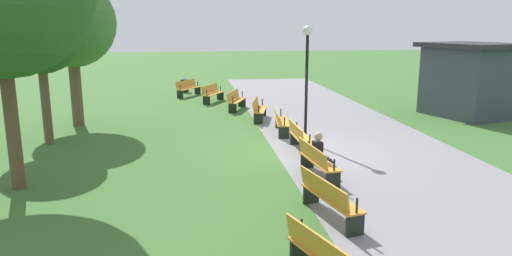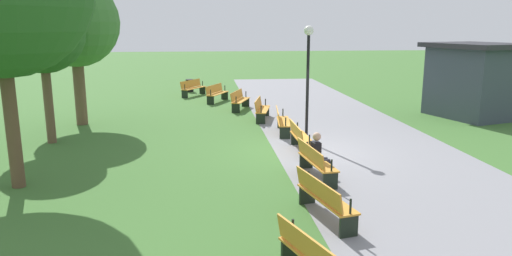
# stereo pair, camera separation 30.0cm
# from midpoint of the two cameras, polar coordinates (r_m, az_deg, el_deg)

# --- Properties ---
(ground_plane) EXTENTS (120.00, 120.00, 0.00)m
(ground_plane) POSITION_cam_midpoint_polar(r_m,az_deg,el_deg) (14.87, 6.20, -2.88)
(ground_plane) COLOR #3D6B2D
(path_paving) EXTENTS (41.02, 5.89, 0.01)m
(path_paving) POSITION_cam_midpoint_polar(r_m,az_deg,el_deg) (15.44, 13.77, -2.58)
(path_paving) COLOR gray
(path_paving) RESTS_ON ground
(bench_0) EXTENTS (1.88, 1.43, 0.89)m
(bench_0) POSITION_cam_midpoint_polar(r_m,az_deg,el_deg) (26.76, -7.40, 4.92)
(bench_0) COLOR orange
(bench_0) RESTS_ON ground
(bench_1) EXTENTS (1.93, 1.26, 0.89)m
(bench_1) POSITION_cam_midpoint_polar(r_m,az_deg,el_deg) (24.48, -4.49, 4.30)
(bench_1) COLOR orange
(bench_1) RESTS_ON ground
(bench_2) EXTENTS (1.97, 1.08, 0.89)m
(bench_2) POSITION_cam_midpoint_polar(r_m,az_deg,el_deg) (22.12, -1.65, 3.47)
(bench_2) COLOR orange
(bench_2) RESTS_ON ground
(bench_3) EXTENTS (1.98, 0.89, 0.89)m
(bench_3) POSITION_cam_midpoint_polar(r_m,az_deg,el_deg) (19.70, 1.08, 2.38)
(bench_3) COLOR orange
(bench_3) RESTS_ON ground
(bench_4) EXTENTS (1.96, 0.69, 0.89)m
(bench_4) POSITION_cam_midpoint_polar(r_m,az_deg,el_deg) (17.24, 3.65, 0.91)
(bench_4) COLOR orange
(bench_4) RESTS_ON ground
(bench_5) EXTENTS (1.92, 0.47, 0.89)m
(bench_5) POSITION_cam_midpoint_polar(r_m,az_deg,el_deg) (14.73, 5.98, -1.10)
(bench_5) COLOR orange
(bench_5) RESTS_ON ground
(bench_6) EXTENTS (1.96, 0.69, 0.89)m
(bench_6) POSITION_cam_midpoint_polar(r_m,az_deg,el_deg) (12.22, 7.90, -3.97)
(bench_6) COLOR orange
(bench_6) RESTS_ON ground
(bench_7) EXTENTS (1.98, 0.89, 0.89)m
(bench_7) POSITION_cam_midpoint_polar(r_m,az_deg,el_deg) (9.72, 9.10, -8.34)
(bench_7) COLOR orange
(bench_7) RESTS_ON ground
(person_seated) EXTENTS (0.36, 0.55, 1.20)m
(person_seated) POSITION_cam_midpoint_polar(r_m,az_deg,el_deg) (12.32, 8.37, -3.08)
(person_seated) COLOR black
(person_seated) RESTS_ON ground
(tree_0) EXTENTS (3.43, 3.43, 5.73)m
(tree_0) POSITION_cam_midpoint_polar(r_m,az_deg,el_deg) (19.70, -20.82, 11.83)
(tree_0) COLOR brown
(tree_0) RESTS_ON ground
(tree_2) EXTENTS (2.70, 2.70, 5.05)m
(tree_2) POSITION_cam_midpoint_polar(r_m,az_deg,el_deg) (16.86, -24.16, 10.57)
(tree_2) COLOR brown
(tree_2) RESTS_ON ground
(lamp_post) EXTENTS (0.32, 0.32, 3.90)m
(lamp_post) POSITION_cam_midpoint_polar(r_m,az_deg,el_deg) (15.77, 6.91, 8.03)
(lamp_post) COLOR black
(lamp_post) RESTS_ON ground
(trash_bin) EXTENTS (0.45, 0.45, 0.76)m
(trash_bin) POSITION_cam_midpoint_polar(r_m,az_deg,el_deg) (28.46, -7.78, 5.14)
(trash_bin) COLOR black
(trash_bin) RESTS_ON ground
(kiosk) EXTENTS (4.45, 4.07, 3.17)m
(kiosk) POSITION_cam_midpoint_polar(r_m,az_deg,el_deg) (22.33, 25.35, 5.34)
(kiosk) COLOR #38424C
(kiosk) RESTS_ON ground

